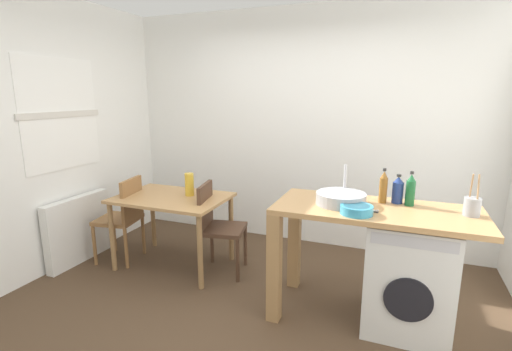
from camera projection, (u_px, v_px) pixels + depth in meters
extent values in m
plane|color=#4C3826|center=(243.00, 315.00, 3.00)|extent=(5.46, 5.46, 0.00)
cube|color=white|center=(302.00, 129.00, 4.30)|extent=(4.60, 0.10, 2.70)
cube|color=white|center=(32.00, 138.00, 3.47)|extent=(0.10, 3.80, 2.70)
cube|color=white|center=(61.00, 114.00, 3.68)|extent=(0.01, 0.90, 1.10)
cube|color=beige|center=(61.00, 114.00, 3.68)|extent=(0.02, 0.96, 0.06)
cube|color=white|center=(79.00, 229.00, 3.92)|extent=(0.10, 0.80, 0.70)
cube|color=tan|center=(172.00, 198.00, 3.73)|extent=(1.10, 0.76, 0.03)
cylinder|color=#977045|center=(112.00, 237.00, 3.69)|extent=(0.05, 0.05, 0.71)
cylinder|color=#977045|center=(200.00, 252.00, 3.34)|extent=(0.05, 0.05, 0.71)
cylinder|color=#977045|center=(153.00, 217.00, 4.29)|extent=(0.05, 0.05, 0.71)
cylinder|color=#977045|center=(231.00, 228.00, 3.94)|extent=(0.05, 0.05, 0.71)
cube|color=olive|center=(118.00, 219.00, 3.92)|extent=(0.46, 0.46, 0.04)
cube|color=olive|center=(132.00, 200.00, 3.84)|extent=(0.10, 0.38, 0.45)
cylinder|color=olive|center=(94.00, 245.00, 3.84)|extent=(0.04, 0.04, 0.45)
cylinder|color=olive|center=(114.00, 232.00, 4.18)|extent=(0.04, 0.04, 0.45)
cylinder|color=olive|center=(126.00, 247.00, 3.77)|extent=(0.04, 0.04, 0.45)
cylinder|color=olive|center=(143.00, 234.00, 4.11)|extent=(0.04, 0.04, 0.45)
cube|color=#4C3323|center=(224.00, 229.00, 3.64)|extent=(0.47, 0.47, 0.04)
cube|color=#4C3323|center=(205.00, 206.00, 3.63)|extent=(0.11, 0.38, 0.45)
cylinder|color=#4C3323|center=(245.00, 245.00, 3.83)|extent=(0.04, 0.04, 0.45)
cylinder|color=#4C3323|center=(237.00, 260.00, 3.49)|extent=(0.04, 0.04, 0.45)
cylinder|color=#4C3323|center=(212.00, 242.00, 3.90)|extent=(0.04, 0.04, 0.45)
cylinder|color=#4C3323|center=(201.00, 257.00, 3.55)|extent=(0.04, 0.04, 0.45)
cube|color=tan|center=(376.00, 210.00, 2.77)|extent=(1.50, 0.68, 0.04)
cube|color=#A07749|center=(274.00, 268.00, 2.86)|extent=(0.10, 0.10, 0.88)
cube|color=#A07749|center=(294.00, 241.00, 3.38)|extent=(0.10, 0.10, 0.88)
cube|color=silver|center=(408.00, 274.00, 2.78)|extent=(0.60, 0.60, 0.86)
cylinder|color=black|center=(408.00, 300.00, 2.51)|extent=(0.32, 0.02, 0.32)
cube|color=#B2B2B7|center=(414.00, 243.00, 2.43)|extent=(0.54, 0.01, 0.08)
cylinder|color=#9EA0A5|center=(341.00, 199.00, 2.85)|extent=(0.38, 0.38, 0.09)
cylinder|color=#B2B2B7|center=(345.00, 181.00, 2.99)|extent=(0.02, 0.02, 0.28)
cylinder|color=brown|center=(383.00, 190.00, 2.88)|extent=(0.06, 0.06, 0.20)
cone|color=brown|center=(384.00, 175.00, 2.86)|extent=(0.06, 0.06, 0.05)
cylinder|color=#262626|center=(385.00, 170.00, 2.85)|extent=(0.02, 0.02, 0.02)
cylinder|color=navy|center=(398.00, 193.00, 2.87)|extent=(0.08, 0.08, 0.16)
cone|color=navy|center=(399.00, 180.00, 2.85)|extent=(0.08, 0.08, 0.05)
cylinder|color=#262626|center=(399.00, 176.00, 2.84)|extent=(0.03, 0.03, 0.02)
cylinder|color=#19592D|center=(410.00, 193.00, 2.81)|extent=(0.07, 0.07, 0.19)
cone|color=#19592D|center=(412.00, 178.00, 2.78)|extent=(0.06, 0.06, 0.05)
cylinder|color=#262626|center=(412.00, 173.00, 2.77)|extent=(0.03, 0.03, 0.02)
cylinder|color=teal|center=(357.00, 210.00, 2.62)|extent=(0.23, 0.23, 0.06)
cylinder|color=#1E546B|center=(357.00, 208.00, 2.62)|extent=(0.18, 0.18, 0.03)
cylinder|color=gray|center=(472.00, 207.00, 2.57)|extent=(0.11, 0.11, 0.13)
cylinder|color=#99724C|center=(471.00, 186.00, 2.56)|extent=(0.01, 0.04, 0.18)
cylinder|color=#99724C|center=(478.00, 187.00, 2.52)|extent=(0.01, 0.05, 0.18)
cylinder|color=gold|center=(189.00, 184.00, 3.74)|extent=(0.09, 0.09, 0.23)
cube|color=#B2B2B7|center=(368.00, 210.00, 2.69)|extent=(0.15, 0.06, 0.01)
cube|color=#262628|center=(368.00, 210.00, 2.69)|extent=(0.15, 0.06, 0.01)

